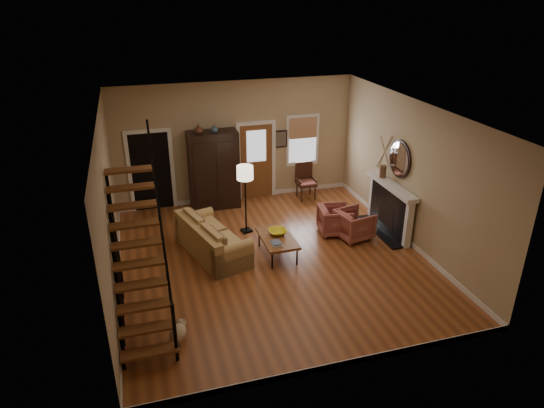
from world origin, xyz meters
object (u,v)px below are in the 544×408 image
object	(u,v)px
coffee_table	(277,246)
floor_lamp	(246,200)
armoire	(214,170)
sofa	(212,238)
armchair_right	(335,220)
side_chair	(306,182)
armchair_left	(354,224)

from	to	relation	value
coffee_table	floor_lamp	distance (m)	1.52
coffee_table	armoire	bearing A→B (deg)	105.69
sofa	floor_lamp	distance (m)	1.38
armchair_right	side_chair	distance (m)	2.18
armchair_right	floor_lamp	bearing A→B (deg)	80.30
coffee_table	armchair_left	distance (m)	2.01
armoire	coffee_table	size ratio (longest dim) A/B	1.76
armoire	armchair_left	distance (m)	4.00
side_chair	armchair_right	bearing A→B (deg)	-91.34
armchair_left	floor_lamp	size ratio (longest dim) A/B	0.46
coffee_table	side_chair	xyz separation A→B (m)	(1.70, 2.81, 0.28)
coffee_table	armchair_left	size ratio (longest dim) A/B	1.54
armchair_right	floor_lamp	world-z (taller)	floor_lamp
coffee_table	armchair_left	world-z (taller)	armchair_left
armoire	armchair_left	world-z (taller)	armoire
floor_lamp	coffee_table	bearing A→B (deg)	-73.58
coffee_table	armchair_right	xyz separation A→B (m)	(1.65, 0.65, 0.12)
sofa	armchair_right	distance (m)	3.03
floor_lamp	armchair_right	bearing A→B (deg)	-18.48
floor_lamp	armoire	bearing A→B (deg)	105.12
armoire	armchair_right	bearing A→B (deg)	-43.46
floor_lamp	side_chair	size ratio (longest dim) A/B	1.66
armchair_left	floor_lamp	world-z (taller)	floor_lamp
armoire	side_chair	distance (m)	2.61
sofa	armchair_left	size ratio (longest dim) A/B	2.71
floor_lamp	side_chair	xyz separation A→B (m)	(2.09, 1.49, -0.34)
armchair_left	side_chair	xyz separation A→B (m)	(-0.29, 2.53, 0.16)
armchair_left	armchair_right	bearing A→B (deg)	31.26
coffee_table	floor_lamp	xyz separation A→B (m)	(-0.39, 1.33, 0.62)
coffee_table	armchair_right	size ratio (longest dim) A/B	1.58
armchair_left	armchair_right	size ratio (longest dim) A/B	1.02
armchair_left	floor_lamp	xyz separation A→B (m)	(-2.38, 1.05, 0.50)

